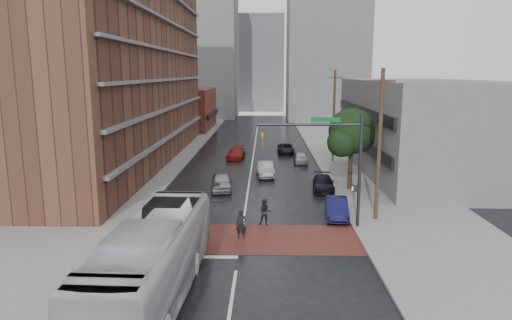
{
  "coord_description": "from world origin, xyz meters",
  "views": [
    {
      "loc": [
        1.44,
        -25.21,
        9.71
      ],
      "look_at": [
        0.77,
        7.14,
        3.5
      ],
      "focal_mm": 32.0,
      "sensor_mm": 36.0,
      "label": 1
    }
  ],
  "objects_px": {
    "car_travel_c": "(236,153)",
    "car_parked_mid": "(323,183)",
    "transit_bus": "(153,260)",
    "pedestrian_a": "(241,224)",
    "pedestrian_b": "(265,212)",
    "suv_travel": "(286,148)",
    "car_parked_near": "(337,208)",
    "car_parked_far": "(301,157)",
    "car_travel_a": "(221,182)",
    "car_travel_b": "(265,169)"
  },
  "relations": [
    {
      "from": "transit_bus",
      "to": "car_travel_c",
      "type": "relative_size",
      "value": 2.89
    },
    {
      "from": "pedestrian_a",
      "to": "car_parked_near",
      "type": "relative_size",
      "value": 0.43
    },
    {
      "from": "pedestrian_a",
      "to": "car_parked_far",
      "type": "bearing_deg",
      "value": 79.46
    },
    {
      "from": "transit_bus",
      "to": "pedestrian_a",
      "type": "distance_m",
      "value": 8.12
    },
    {
      "from": "pedestrian_a",
      "to": "car_travel_b",
      "type": "xyz_separation_m",
      "value": [
        1.39,
        16.63,
        -0.18
      ]
    },
    {
      "from": "car_travel_c",
      "to": "car_parked_mid",
      "type": "distance_m",
      "value": 16.43
    },
    {
      "from": "car_travel_a",
      "to": "car_parked_mid",
      "type": "distance_m",
      "value": 8.55
    },
    {
      "from": "car_parked_near",
      "to": "car_parked_far",
      "type": "height_order",
      "value": "car_parked_near"
    },
    {
      "from": "car_travel_a",
      "to": "car_parked_near",
      "type": "bearing_deg",
      "value": -45.73
    },
    {
      "from": "transit_bus",
      "to": "car_travel_b",
      "type": "relative_size",
      "value": 2.96
    },
    {
      "from": "pedestrian_b",
      "to": "car_parked_near",
      "type": "height_order",
      "value": "pedestrian_b"
    },
    {
      "from": "pedestrian_a",
      "to": "car_travel_a",
      "type": "xyz_separation_m",
      "value": [
        -2.28,
        11.42,
        -0.16
      ]
    },
    {
      "from": "transit_bus",
      "to": "pedestrian_a",
      "type": "relative_size",
      "value": 7.11
    },
    {
      "from": "car_travel_a",
      "to": "car_parked_mid",
      "type": "xyz_separation_m",
      "value": [
        8.55,
        0.02,
        -0.11
      ]
    },
    {
      "from": "car_parked_far",
      "to": "car_parked_mid",
      "type": "bearing_deg",
      "value": -84.41
    },
    {
      "from": "suv_travel",
      "to": "car_parked_near",
      "type": "height_order",
      "value": "car_parked_near"
    },
    {
      "from": "pedestrian_b",
      "to": "suv_travel",
      "type": "height_order",
      "value": "pedestrian_b"
    },
    {
      "from": "car_travel_a",
      "to": "transit_bus",
      "type": "bearing_deg",
      "value": -98.99
    },
    {
      "from": "car_parked_far",
      "to": "car_travel_a",
      "type": "bearing_deg",
      "value": -121.81
    },
    {
      "from": "pedestrian_a",
      "to": "car_parked_near",
      "type": "xyz_separation_m",
      "value": [
        6.27,
        4.18,
        -0.21
      ]
    },
    {
      "from": "car_travel_c",
      "to": "car_parked_near",
      "type": "relative_size",
      "value": 1.06
    },
    {
      "from": "car_travel_a",
      "to": "suv_travel",
      "type": "relative_size",
      "value": 1.02
    },
    {
      "from": "car_travel_b",
      "to": "transit_bus",
      "type": "bearing_deg",
      "value": -106.81
    },
    {
      "from": "transit_bus",
      "to": "car_parked_far",
      "type": "relative_size",
      "value": 3.46
    },
    {
      "from": "transit_bus",
      "to": "pedestrian_a",
      "type": "height_order",
      "value": "transit_bus"
    },
    {
      "from": "suv_travel",
      "to": "car_parked_mid",
      "type": "distance_m",
      "value": 18.12
    },
    {
      "from": "pedestrian_a",
      "to": "suv_travel",
      "type": "height_order",
      "value": "pedestrian_a"
    },
    {
      "from": "car_travel_b",
      "to": "car_travel_c",
      "type": "relative_size",
      "value": 0.98
    },
    {
      "from": "car_travel_b",
      "to": "car_parked_far",
      "type": "distance_m",
      "value": 7.68
    },
    {
      "from": "pedestrian_a",
      "to": "pedestrian_b",
      "type": "xyz_separation_m",
      "value": [
        1.4,
        2.5,
        -0.03
      ]
    },
    {
      "from": "pedestrian_b",
      "to": "car_parked_far",
      "type": "relative_size",
      "value": 0.47
    },
    {
      "from": "car_parked_near",
      "to": "pedestrian_a",
      "type": "bearing_deg",
      "value": -141.6
    },
    {
      "from": "car_parked_near",
      "to": "car_parked_mid",
      "type": "distance_m",
      "value": 7.26
    },
    {
      "from": "pedestrian_b",
      "to": "car_travel_c",
      "type": "height_order",
      "value": "pedestrian_b"
    },
    {
      "from": "car_travel_b",
      "to": "car_parked_near",
      "type": "distance_m",
      "value": 13.38
    },
    {
      "from": "transit_bus",
      "to": "car_parked_far",
      "type": "xyz_separation_m",
      "value": [
        8.7,
        30.56,
        -1.13
      ]
    },
    {
      "from": "car_travel_b",
      "to": "suv_travel",
      "type": "height_order",
      "value": "car_travel_b"
    },
    {
      "from": "car_travel_c",
      "to": "transit_bus",
      "type": "bearing_deg",
      "value": -86.97
    },
    {
      "from": "car_parked_near",
      "to": "car_travel_b",
      "type": "bearing_deg",
      "value": 116.15
    },
    {
      "from": "car_travel_b",
      "to": "suv_travel",
      "type": "bearing_deg",
      "value": 73.38
    },
    {
      "from": "pedestrian_a",
      "to": "car_parked_mid",
      "type": "bearing_deg",
      "value": 63.49
    },
    {
      "from": "car_travel_a",
      "to": "car_travel_c",
      "type": "bearing_deg",
      "value": 83.25
    },
    {
      "from": "transit_bus",
      "to": "suv_travel",
      "type": "distance_m",
      "value": 37.46
    },
    {
      "from": "transit_bus",
      "to": "car_parked_near",
      "type": "xyz_separation_m",
      "value": [
        9.7,
        11.48,
        -1.08
      ]
    },
    {
      "from": "transit_bus",
      "to": "pedestrian_b",
      "type": "height_order",
      "value": "transit_bus"
    },
    {
      "from": "suv_travel",
      "to": "car_travel_c",
      "type": "bearing_deg",
      "value": -148.55
    },
    {
      "from": "pedestrian_b",
      "to": "car_parked_far",
      "type": "height_order",
      "value": "pedestrian_b"
    },
    {
      "from": "car_travel_c",
      "to": "car_parked_near",
      "type": "height_order",
      "value": "car_parked_near"
    },
    {
      "from": "car_travel_a",
      "to": "suv_travel",
      "type": "bearing_deg",
      "value": 65.52
    },
    {
      "from": "transit_bus",
      "to": "car_parked_far",
      "type": "height_order",
      "value": "transit_bus"
    }
  ]
}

